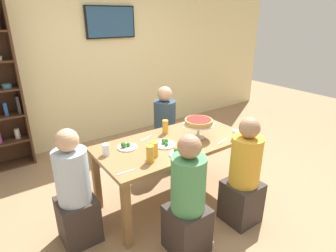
# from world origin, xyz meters

# --- Properties ---
(ground_plane) EXTENTS (12.00, 12.00, 0.00)m
(ground_plane) POSITION_xyz_m (0.00, 0.00, 0.00)
(ground_plane) COLOR #9E7A56
(rear_partition) EXTENTS (8.00, 0.12, 2.80)m
(rear_partition) POSITION_xyz_m (0.00, 2.20, 1.40)
(rear_partition) COLOR beige
(rear_partition) RESTS_ON ground_plane
(dining_table) EXTENTS (1.68, 0.83, 0.74)m
(dining_table) POSITION_xyz_m (0.00, 0.00, 0.65)
(dining_table) COLOR olive
(dining_table) RESTS_ON ground_plane
(television) EXTENTS (0.82, 0.05, 0.48)m
(television) POSITION_xyz_m (0.32, 2.11, 1.92)
(television) COLOR black
(diner_far_right) EXTENTS (0.34, 0.34, 1.15)m
(diner_far_right) POSITION_xyz_m (0.40, 0.74, 0.49)
(diner_far_right) COLOR #382D28
(diner_far_right) RESTS_ON ground_plane
(diner_near_right) EXTENTS (0.34, 0.34, 1.15)m
(diner_near_right) POSITION_xyz_m (0.36, -0.70, 0.49)
(diner_near_right) COLOR #382D28
(diner_near_right) RESTS_ON ground_plane
(diner_head_west) EXTENTS (0.34, 0.34, 1.15)m
(diner_head_west) POSITION_xyz_m (-1.11, 0.00, 0.49)
(diner_head_west) COLOR #382D28
(diner_head_west) RESTS_ON ground_plane
(diner_near_left) EXTENTS (0.34, 0.34, 1.15)m
(diner_near_left) POSITION_xyz_m (-0.35, -0.69, 0.49)
(diner_near_left) COLOR #382D28
(diner_near_left) RESTS_ON ground_plane
(deep_dish_pizza_stand) EXTENTS (0.34, 0.34, 0.23)m
(deep_dish_pizza_stand) POSITION_xyz_m (0.29, -0.08, 0.92)
(deep_dish_pizza_stand) COLOR silver
(deep_dish_pizza_stand) RESTS_ON dining_table
(salad_plate_near_diner) EXTENTS (0.21, 0.21, 0.07)m
(salad_plate_near_diner) POSITION_xyz_m (-0.49, 0.15, 0.76)
(salad_plate_near_diner) COLOR white
(salad_plate_near_diner) RESTS_ON dining_table
(salad_plate_far_diner) EXTENTS (0.25, 0.25, 0.07)m
(salad_plate_far_diner) POSITION_xyz_m (-0.13, -0.29, 0.76)
(salad_plate_far_diner) COLOR white
(salad_plate_far_diner) RESTS_ON dining_table
(salad_plate_spare) EXTENTS (0.23, 0.23, 0.07)m
(salad_plate_spare) POSITION_xyz_m (-0.13, -0.02, 0.76)
(salad_plate_spare) COLOR white
(salad_plate_spare) RESTS_ON dining_table
(beer_glass_amber_tall) EXTENTS (0.08, 0.08, 0.15)m
(beer_glass_amber_tall) POSITION_xyz_m (-0.35, -0.17, 0.82)
(beer_glass_amber_tall) COLOR gold
(beer_glass_amber_tall) RESTS_ON dining_table
(beer_glass_amber_short) EXTENTS (0.08, 0.08, 0.17)m
(beer_glass_amber_short) POSITION_xyz_m (-0.45, -0.24, 0.82)
(beer_glass_amber_short) COLOR gold
(beer_glass_amber_short) RESTS_ON dining_table
(beer_glass_amber_spare) EXTENTS (0.07, 0.07, 0.16)m
(beer_glass_amber_spare) POSITION_xyz_m (0.06, 0.24, 0.82)
(beer_glass_amber_spare) COLOR gold
(beer_glass_amber_spare) RESTS_ON dining_table
(water_glass_clear_near) EXTENTS (0.07, 0.07, 0.11)m
(water_glass_clear_near) POSITION_xyz_m (0.60, -0.35, 0.79)
(water_glass_clear_near) COLOR white
(water_glass_clear_near) RESTS_ON dining_table
(water_glass_clear_far) EXTENTS (0.08, 0.08, 0.11)m
(water_glass_clear_far) POSITION_xyz_m (-0.72, 0.13, 0.80)
(water_glass_clear_far) COLOR white
(water_glass_clear_far) RESTS_ON dining_table
(cutlery_fork_near) EXTENTS (0.18, 0.05, 0.00)m
(cutlery_fork_near) POSITION_xyz_m (0.41, 0.26, 0.74)
(cutlery_fork_near) COLOR silver
(cutlery_fork_near) RESTS_ON dining_table
(cutlery_knife_near) EXTENTS (0.18, 0.02, 0.00)m
(cutlery_knife_near) POSITION_xyz_m (-0.72, -0.28, 0.74)
(cutlery_knife_near) COLOR silver
(cutlery_knife_near) RESTS_ON dining_table
(cutlery_fork_far) EXTENTS (0.17, 0.08, 0.00)m
(cutlery_fork_far) POSITION_xyz_m (0.71, 0.24, 0.74)
(cutlery_fork_far) COLOR silver
(cutlery_fork_far) RESTS_ON dining_table
(cutlery_knife_far) EXTENTS (0.18, 0.06, 0.00)m
(cutlery_knife_far) POSITION_xyz_m (0.44, -0.31, 0.74)
(cutlery_knife_far) COLOR silver
(cutlery_knife_far) RESTS_ON dining_table
(cutlery_spare_fork) EXTENTS (0.18, 0.07, 0.00)m
(cutlery_spare_fork) POSITION_xyz_m (-0.20, 0.24, 0.74)
(cutlery_spare_fork) COLOR silver
(cutlery_spare_fork) RESTS_ON dining_table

